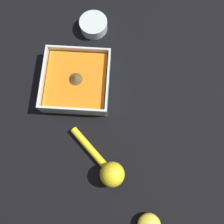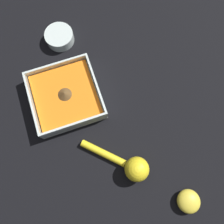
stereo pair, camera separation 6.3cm
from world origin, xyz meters
TOP-DOWN VIEW (x-y plane):
  - ground_plane at (0.00, 0.00)m, footprint 4.00×4.00m
  - square_dish at (0.01, 0.01)m, footprint 0.20×0.20m
  - spice_bowl at (0.21, -0.02)m, footprint 0.09×0.09m
  - lemon_squeezer at (-0.24, -0.10)m, footprint 0.16×0.16m

SIDE VIEW (x-z plane):
  - ground_plane at x=0.00m, z-range 0.00..0.00m
  - spice_bowl at x=0.21m, z-range 0.00..0.03m
  - square_dish at x=0.01m, z-range -0.01..0.05m
  - lemon_squeezer at x=-0.24m, z-range 0.00..0.06m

